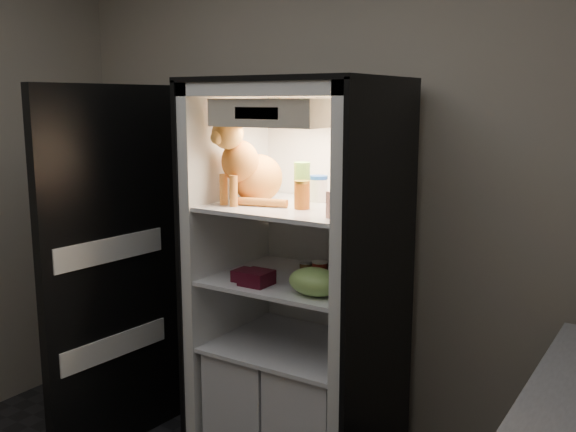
% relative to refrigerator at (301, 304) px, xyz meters
% --- Properties ---
extents(room_shell, '(3.60, 3.60, 3.60)m').
position_rel_refrigerator_xyz_m(room_shell, '(0.00, -1.38, 0.83)').
color(room_shell, white).
rests_on(room_shell, floor).
extents(refrigerator, '(0.90, 0.72, 1.88)m').
position_rel_refrigerator_xyz_m(refrigerator, '(0.00, 0.00, 0.00)').
color(refrigerator, white).
rests_on(refrigerator, floor).
extents(fridge_door, '(0.13, 0.87, 1.85)m').
position_rel_refrigerator_xyz_m(fridge_door, '(-0.85, -0.39, 0.12)').
color(fridge_door, black).
rests_on(fridge_door, floor).
extents(tabby_cat, '(0.37, 0.44, 0.45)m').
position_rel_refrigerator_xyz_m(tabby_cat, '(-0.23, -0.11, 0.66)').
color(tabby_cat, '#BA5D17').
rests_on(tabby_cat, refrigerator).
extents(parmesan_shaker, '(0.08, 0.08, 0.20)m').
position_rel_refrigerator_xyz_m(parmesan_shaker, '(0.02, -0.03, 0.60)').
color(parmesan_shaker, green).
rests_on(parmesan_shaker, refrigerator).
extents(mayo_tub, '(0.09, 0.09, 0.13)m').
position_rel_refrigerator_xyz_m(mayo_tub, '(0.04, 0.10, 0.56)').
color(mayo_tub, white).
rests_on(mayo_tub, refrigerator).
extents(salsa_jar, '(0.07, 0.07, 0.13)m').
position_rel_refrigerator_xyz_m(salsa_jar, '(0.08, -0.13, 0.56)').
color(salsa_jar, maroon).
rests_on(salsa_jar, refrigerator).
extents(pepper_jar, '(0.12, 0.12, 0.20)m').
position_rel_refrigerator_xyz_m(pepper_jar, '(0.27, -0.01, 0.60)').
color(pepper_jar, maroon).
rests_on(pepper_jar, refrigerator).
extents(cream_carton, '(0.06, 0.06, 0.11)m').
position_rel_refrigerator_xyz_m(cream_carton, '(0.31, -0.24, 0.55)').
color(cream_carton, white).
rests_on(cream_carton, refrigerator).
extents(soda_can_a, '(0.07, 0.07, 0.12)m').
position_rel_refrigerator_xyz_m(soda_can_a, '(0.17, 0.03, 0.21)').
color(soda_can_a, black).
rests_on(soda_can_a, refrigerator).
extents(soda_can_b, '(0.06, 0.06, 0.11)m').
position_rel_refrigerator_xyz_m(soda_can_b, '(0.27, 0.00, 0.20)').
color(soda_can_b, black).
rests_on(soda_can_b, refrigerator).
extents(soda_can_c, '(0.07, 0.07, 0.13)m').
position_rel_refrigerator_xyz_m(soda_can_c, '(0.20, -0.17, 0.21)').
color(soda_can_c, black).
rests_on(soda_can_c, refrigerator).
extents(condiment_jar, '(0.06, 0.06, 0.09)m').
position_rel_refrigerator_xyz_m(condiment_jar, '(0.06, -0.05, 0.19)').
color(condiment_jar, '#553818').
rests_on(condiment_jar, refrigerator).
extents(grape_bag, '(0.24, 0.18, 0.12)m').
position_rel_refrigerator_xyz_m(grape_bag, '(0.22, -0.25, 0.21)').
color(grape_bag, '#8DBD58').
rests_on(grape_bag, refrigerator).
extents(berry_box_left, '(0.11, 0.11, 0.05)m').
position_rel_refrigerator_xyz_m(berry_box_left, '(-0.16, -0.23, 0.18)').
color(berry_box_left, '#540E1D').
rests_on(berry_box_left, refrigerator).
extents(berry_box_right, '(0.13, 0.13, 0.07)m').
position_rel_refrigerator_xyz_m(berry_box_right, '(-0.08, -0.25, 0.18)').
color(berry_box_right, '#540E1D').
rests_on(berry_box_right, refrigerator).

